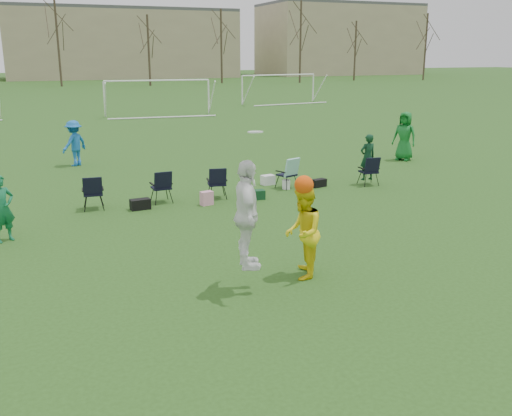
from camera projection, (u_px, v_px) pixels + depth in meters
name	position (u px, v px, depth m)	size (l,w,h in m)	color
ground	(330.00, 300.00, 10.24)	(260.00, 260.00, 0.00)	#254A17
fielder_green_near	(2.00, 208.00, 13.21)	(0.58, 0.38, 1.59)	#12693E
fielder_blue	(74.00, 143.00, 22.12)	(1.14, 0.66, 1.77)	#175FB3
fielder_green_far	(405.00, 136.00, 23.26)	(0.97, 0.63, 1.98)	#126624
center_contest	(276.00, 223.00, 10.64)	(2.14, 1.43, 2.99)	white
sideline_setup	(253.00, 178.00, 17.73)	(9.54, 2.10, 1.69)	#0E331D
goal_mid	(158.00, 87.00, 39.81)	(7.40, 0.63, 2.46)	white
goal_right	(279.00, 81.00, 49.50)	(7.35, 1.14, 2.46)	white
tree_line	(61.00, 46.00, 71.49)	(110.28, 3.28, 11.40)	#382B21
building_row	(90.00, 42.00, 96.99)	(126.00, 16.00, 13.00)	tan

